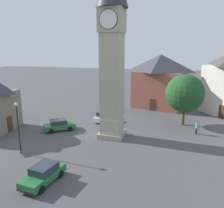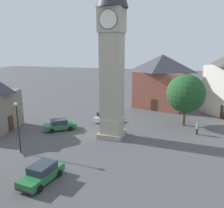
{
  "view_description": "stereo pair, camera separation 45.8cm",
  "coord_description": "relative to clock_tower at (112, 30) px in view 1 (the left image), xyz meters",
  "views": [
    {
      "loc": [
        7.93,
        -26.05,
        10.73
      ],
      "look_at": [
        0.0,
        0.0,
        4.21
      ],
      "focal_mm": 36.76,
      "sensor_mm": 36.0,
      "label": 1
    },
    {
      "loc": [
        8.37,
        -25.92,
        10.73
      ],
      "look_at": [
        0.0,
        0.0,
        4.21
      ],
      "focal_mm": 36.76,
      "sensor_mm": 36.0,
      "label": 2
    }
  ],
  "objects": [
    {
      "name": "car_red_corner",
      "position": [
        -7.44,
        0.02,
        -12.13
      ],
      "size": [
        4.25,
        3.94,
        1.53
      ],
      "color": "#236B38",
      "rests_on": "ground"
    },
    {
      "name": "ground_plane",
      "position": [
        -0.0,
        -0.0,
        -12.89
      ],
      "size": [
        200.0,
        200.0,
        0.0
      ],
      "primitive_type": "plane",
      "color": "#4C4C4F"
    },
    {
      "name": "tree",
      "position": [
        8.52,
        7.31,
        -8.21
      ],
      "size": [
        5.39,
        5.39,
        7.38
      ],
      "color": "brown",
      "rests_on": "ground"
    },
    {
      "name": "pedestrian",
      "position": [
        10.22,
        3.93,
        -11.88
      ],
      "size": [
        0.37,
        0.5,
        1.69
      ],
      "color": "black",
      "rests_on": "ground"
    },
    {
      "name": "lamp_post",
      "position": [
        -7.74,
        -7.55,
        -9.24
      ],
      "size": [
        0.36,
        0.36,
        5.54
      ],
      "color": "black",
      "rests_on": "ground"
    },
    {
      "name": "car_silver_kerb",
      "position": [
        -2.39,
        -11.48,
        -12.13
      ],
      "size": [
        2.15,
        4.29,
        1.53
      ],
      "color": "#236B38",
      "rests_on": "ground"
    },
    {
      "name": "clock_tower",
      "position": [
        0.0,
        0.0,
        0.0
      ],
      "size": [
        3.66,
        3.66,
        22.0
      ],
      "color": "gray",
      "rests_on": "ground"
    },
    {
      "name": "car_blue_kerb",
      "position": [
        -2.97,
        5.76,
        -12.13
      ],
      "size": [
        2.4,
        4.36,
        1.53
      ],
      "color": "silver",
      "rests_on": "ground"
    },
    {
      "name": "building_shop_left",
      "position": [
        4.11,
        17.37,
        -7.88
      ],
      "size": [
        10.67,
        9.16,
        9.82
      ],
      "color": "#995142",
      "rests_on": "ground"
    }
  ]
}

